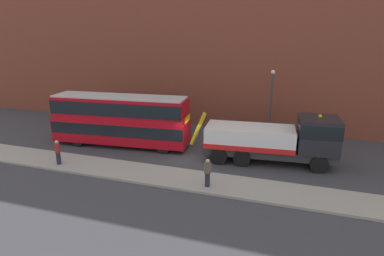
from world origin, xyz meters
The scene contains 8 objects.
ground_plane centered at (0.00, 0.00, 0.00)m, with size 120.00×120.00×0.00m, color #38383D.
near_kerb centered at (0.00, -4.20, 0.07)m, with size 60.00×2.80×0.15m, color gray.
building_facade centered at (0.00, 8.45, 8.07)m, with size 60.00×1.50×16.00m.
recovery_tow_truck centered at (5.80, 0.48, 1.76)m, with size 10.23×3.46×3.67m.
double_decker_bus centered at (-6.31, 0.43, 2.23)m, with size 11.19×3.56×4.06m.
pedestrian_onlooker centered at (-8.19, -4.77, 0.99)m, with size 0.43×0.48×1.71m.
pedestrian_bystander centered at (2.39, -4.80, 0.99)m, with size 0.47×0.40×1.71m.
street_lamp centered at (4.84, 6.26, 3.47)m, with size 0.36×0.36×5.83m.
Camera 1 is at (7.08, -21.83, 8.98)m, focal length 30.82 mm.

